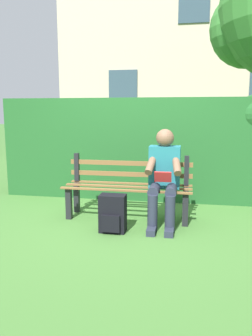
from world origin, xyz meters
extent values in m
plane|color=#3D6B2D|center=(0.00, 0.00, 0.00)|extent=(60.00, 60.00, 0.00)
cube|color=black|center=(-0.74, 0.15, 0.20)|extent=(0.07, 0.07, 0.41)
cube|color=black|center=(0.74, 0.15, 0.20)|extent=(0.07, 0.07, 0.41)
cube|color=black|center=(-0.74, -0.15, 0.20)|extent=(0.07, 0.07, 0.41)
cube|color=black|center=(0.74, -0.15, 0.20)|extent=(0.07, 0.07, 0.41)
cube|color=brown|center=(0.00, -0.20, 0.42)|extent=(1.63, 0.06, 0.02)
cube|color=brown|center=(0.00, 0.00, 0.42)|extent=(1.63, 0.06, 0.02)
cube|color=brown|center=(0.00, 0.20, 0.42)|extent=(1.63, 0.06, 0.02)
cube|color=black|center=(-0.74, -0.19, 0.62)|extent=(0.06, 0.06, 0.38)
cube|color=black|center=(0.74, -0.19, 0.62)|extent=(0.06, 0.06, 0.38)
cube|color=brown|center=(0.00, -0.19, 0.55)|extent=(1.63, 0.02, 0.06)
cube|color=brown|center=(0.00, -0.19, 0.69)|extent=(1.63, 0.02, 0.06)
cube|color=#1E6672|center=(-0.47, -0.02, 0.69)|extent=(0.38, 0.22, 0.52)
sphere|color=brown|center=(-0.47, 0.00, 1.05)|extent=(0.22, 0.22, 0.22)
cylinder|color=#232838|center=(-0.57, 0.19, 0.45)|extent=(0.13, 0.42, 0.13)
cylinder|color=#232838|center=(-0.37, 0.19, 0.45)|extent=(0.13, 0.42, 0.13)
cylinder|color=#232838|center=(-0.57, 0.40, 0.21)|extent=(0.12, 0.12, 0.43)
cylinder|color=#232838|center=(-0.37, 0.40, 0.21)|extent=(0.12, 0.12, 0.43)
cube|color=#232838|center=(-0.57, 0.48, 0.04)|extent=(0.10, 0.24, 0.07)
cube|color=#232838|center=(-0.37, 0.48, 0.04)|extent=(0.10, 0.24, 0.07)
cylinder|color=brown|center=(-0.62, 0.12, 0.75)|extent=(0.14, 0.32, 0.26)
cylinder|color=brown|center=(-0.32, 0.12, 0.75)|extent=(0.14, 0.32, 0.26)
cube|color=#B22626|center=(-0.47, 0.24, 0.61)|extent=(0.20, 0.07, 0.13)
cube|color=#1E5123|center=(-0.24, -1.16, 0.79)|extent=(4.82, 0.61, 1.57)
sphere|color=#1E5123|center=(0.97, -1.23, 1.26)|extent=(0.49, 0.49, 0.49)
sphere|color=#387A33|center=(-1.87, -3.18, 2.99)|extent=(1.55, 1.55, 1.55)
cube|color=#BCAD93|center=(-0.80, -7.87, 3.65)|extent=(8.42, 2.94, 7.29)
cube|color=#334756|center=(1.31, -6.38, 2.04)|extent=(0.90, 0.04, 1.20)
cube|color=#334756|center=(-0.80, -6.38, 4.52)|extent=(0.90, 0.04, 1.20)
cube|color=black|center=(0.08, 0.50, 0.22)|extent=(0.30, 0.18, 0.44)
cube|color=black|center=(0.08, 0.62, 0.13)|extent=(0.21, 0.04, 0.19)
cylinder|color=black|center=(-0.01, 0.40, 0.24)|extent=(0.04, 0.04, 0.26)
cylinder|color=black|center=(0.17, 0.40, 0.24)|extent=(0.04, 0.04, 0.26)
camera|label=1|loc=(-0.75, 4.09, 1.37)|focal=35.64mm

